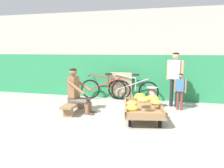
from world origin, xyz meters
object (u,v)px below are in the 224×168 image
at_px(low_bench, 74,105).
at_px(bicycle_far_left, 132,90).
at_px(vendor_seated, 77,91).
at_px(customer_adult, 175,73).
at_px(bicycle_near_left, 105,89).
at_px(weighing_scale, 152,92).
at_px(banana_cart, 143,109).
at_px(customer_child, 180,88).
at_px(shopping_bag, 159,110).
at_px(plastic_crate, 152,103).
at_px(sign_board, 121,86).

relative_size(low_bench, bicycle_far_left, 0.67).
distance_m(vendor_seated, customer_adult, 2.74).
height_order(low_bench, bicycle_far_left, bicycle_far_left).
height_order(bicycle_near_left, customer_adult, customer_adult).
bearing_deg(weighing_scale, customer_adult, 28.87).
distance_m(bicycle_far_left, customer_adult, 1.47).
relative_size(banana_cart, customer_child, 1.60).
relative_size(customer_adult, customer_child, 1.56).
bearing_deg(shopping_bag, plastic_crate, 110.11).
xyz_separation_m(vendor_seated, bicycle_near_left, (0.29, 1.63, -0.21)).
distance_m(banana_cart, shopping_bag, 0.57).
distance_m(vendor_seated, weighing_scale, 2.03).
bearing_deg(weighing_scale, banana_cart, -98.73).
distance_m(low_bench, bicycle_far_left, 2.10).
xyz_separation_m(weighing_scale, shopping_bag, (0.20, -0.55, -0.33)).
bearing_deg(weighing_scale, shopping_bag, -69.86).
bearing_deg(sign_board, low_bench, -115.71).
bearing_deg(vendor_seated, customer_child, 19.22).
bearing_deg(bicycle_near_left, banana_cart, -51.30).
relative_size(weighing_scale, shopping_bag, 1.25).
xyz_separation_m(low_bench, customer_adult, (2.52, 1.20, 0.75)).
height_order(vendor_seated, plastic_crate, vendor_seated).
bearing_deg(vendor_seated, low_bench, 177.62).
distance_m(bicycle_far_left, customer_child, 1.62).
height_order(sign_board, shopping_bag, sign_board).
height_order(bicycle_near_left, sign_board, sign_board).
relative_size(banana_cart, bicycle_far_left, 0.95).
distance_m(bicycle_far_left, shopping_bag, 1.62).
xyz_separation_m(banana_cart, weighing_scale, (0.15, 0.98, 0.21)).
bearing_deg(customer_child, low_bench, -161.44).
bearing_deg(shopping_bag, customer_adult, 65.55).
height_order(plastic_crate, shopping_bag, plastic_crate).
bearing_deg(customer_adult, sign_board, 159.49).
distance_m(bicycle_near_left, bicycle_far_left, 0.89).
xyz_separation_m(bicycle_near_left, bicycle_far_left, (0.88, 0.05, 0.00)).
height_order(weighing_scale, sign_board, sign_board).
xyz_separation_m(weighing_scale, bicycle_far_left, (-0.66, 0.81, -0.10)).
bearing_deg(shopping_bag, customer_child, 46.85).
xyz_separation_m(banana_cart, customer_adult, (0.75, 1.31, 0.71)).
relative_size(vendor_seated, sign_board, 1.29).
bearing_deg(bicycle_far_left, vendor_seated, -124.94).
bearing_deg(bicycle_near_left, bicycle_far_left, 3.01).
xyz_separation_m(vendor_seated, sign_board, (0.79, 1.82, -0.13)).
height_order(customer_adult, shopping_bag, customer_adult).
relative_size(bicycle_far_left, customer_child, 1.69).
xyz_separation_m(bicycle_near_left, shopping_bag, (1.75, -1.31, -0.23)).
bearing_deg(plastic_crate, low_bench, -155.65).
xyz_separation_m(plastic_crate, bicycle_far_left, (-0.66, 0.81, 0.20)).
relative_size(plastic_crate, sign_board, 0.41).
bearing_deg(sign_board, bicycle_near_left, -159.49).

